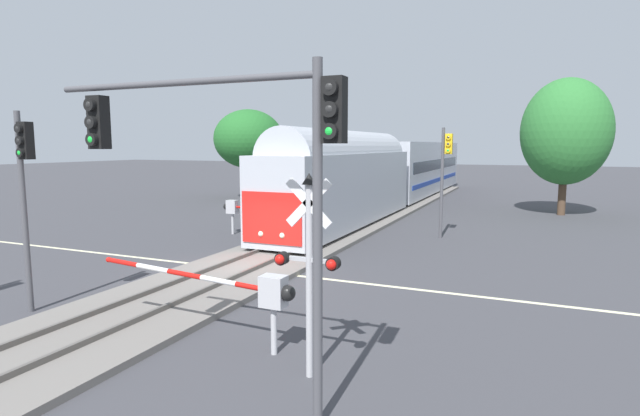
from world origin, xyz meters
TOP-DOWN VIEW (x-y plane):
  - ground_plane at (0.00, 0.00)m, footprint 220.00×220.00m
  - road_centre_stripe at (0.00, 0.00)m, footprint 44.00×0.20m
  - railway_track at (0.00, 0.00)m, footprint 4.40×80.00m
  - commuter_train at (0.00, 20.94)m, footprint 3.04×40.76m
  - crossing_gate_near at (4.11, -6.28)m, footprint 5.44×0.40m
  - crossing_signal_mast at (5.85, -6.99)m, footprint 1.36×0.44m
  - crossing_gate_far at (-4.14, 6.28)m, footprint 5.30×0.40m
  - traffic_signal_far_side at (5.70, 9.52)m, footprint 0.53×0.38m
  - traffic_signal_median at (-2.88, -6.48)m, footprint 0.53×0.38m
  - traffic_signal_near_right at (5.18, -8.58)m, footprint 5.80×0.38m
  - oak_far_right at (11.53, 21.21)m, footprint 5.66×5.66m
  - pine_left_background at (-13.06, 21.70)m, footprint 5.98×5.98m

SIDE VIEW (x-z plane):
  - ground_plane at x=0.00m, z-range 0.00..0.00m
  - road_centre_stripe at x=0.00m, z-range 0.00..0.01m
  - railway_track at x=0.00m, z-range -0.06..0.26m
  - crossing_gate_far at x=-4.14m, z-range 0.49..2.29m
  - crossing_gate_near at x=4.11m, z-range 0.52..2.32m
  - crossing_signal_mast at x=5.85m, z-range 0.45..4.58m
  - commuter_train at x=0.00m, z-range 0.20..5.36m
  - traffic_signal_far_side at x=5.70m, z-range 0.94..6.46m
  - traffic_signal_median at x=-2.88m, z-range 0.95..6.52m
  - traffic_signal_near_right at x=5.18m, z-range 1.57..7.55m
  - pine_left_background at x=-13.06m, z-range 1.33..9.04m
  - oak_far_right at x=11.53m, z-range 1.01..10.04m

